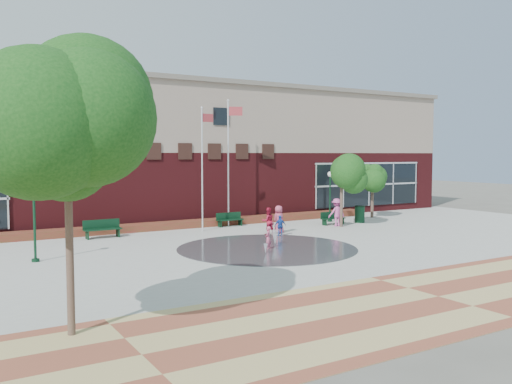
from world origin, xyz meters
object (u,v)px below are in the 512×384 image
flagpole_right (229,156)px  flagpole_left (203,162)px  child_splash (268,238)px  tree_big_left (67,132)px  bench_left (103,232)px  trash_can (360,214)px

flagpole_right → flagpole_left: bearing=-130.6°
flagpole_right → child_splash: bearing=-83.4°
tree_big_left → flagpole_left: bearing=54.4°
tree_big_left → child_splash: 13.68m
flagpole_left → bench_left: (-5.66, 0.31, -3.64)m
trash_can → flagpole_right: bearing=159.8°
bench_left → trash_can: size_ratio=1.77×
flagpole_left → bench_left: 6.74m
child_splash → flagpole_right: bearing=-147.0°
bench_left → trash_can: trash_can is taller
flagpole_left → tree_big_left: size_ratio=1.03×
bench_left → flagpole_right: bearing=4.9°
trash_can → tree_big_left: (-20.71, -12.87, 4.37)m
flagpole_right → trash_can: size_ratio=6.98×
trash_can → tree_big_left: bearing=-148.1°
flagpole_right → child_splash: 9.28m
flagpole_right → trash_can: bearing=2.2°
bench_left → tree_big_left: 16.32m
flagpole_right → bench_left: flagpole_right is taller
bench_left → tree_big_left: bearing=-109.2°
child_splash → trash_can: bearing=165.8°
tree_big_left → flagpole_right: bearing=51.0°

